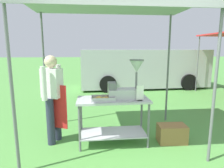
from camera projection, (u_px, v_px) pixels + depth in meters
ground_plane at (107, 90)px, 8.21m from camera, size 70.00×70.00×0.00m
stall_canopy at (113, 7)px, 3.25m from camera, size 3.01×1.97×2.52m
donut_cart at (113, 112)px, 3.48m from camera, size 1.28×0.58×0.84m
donut_tray at (103, 99)px, 3.32m from camera, size 0.41×0.27×0.07m
donut_fryer at (127, 85)px, 3.40m from camera, size 0.62×0.28×0.70m
menu_sign at (140, 94)px, 3.28m from camera, size 0.13×0.05×0.26m
vendor at (53, 95)px, 3.48m from camera, size 0.46×0.52×1.61m
supply_crate at (172, 134)px, 3.59m from camera, size 0.53×0.34×0.34m
van_silver at (143, 68)px, 8.76m from camera, size 5.60×2.24×1.69m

